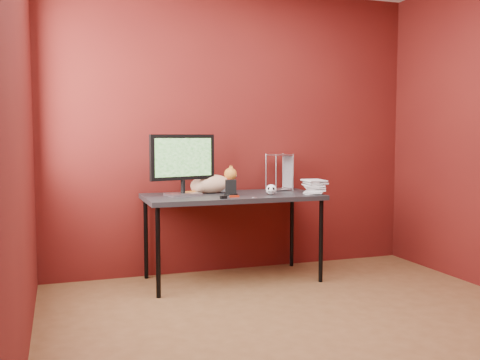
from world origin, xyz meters
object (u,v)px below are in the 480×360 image
object	(u,v)px
desk	(232,200)
monitor	(183,162)
speaker	(231,188)
skull_mug	(271,189)
book_stack	(305,116)
cat	(212,184)

from	to	relation	value
desk	monitor	distance (m)	0.54
monitor	speaker	xyz separation A→B (m)	(0.38, -0.13, -0.23)
desk	skull_mug	xyz separation A→B (m)	(0.30, -0.14, 0.10)
desk	book_stack	size ratio (longest dim) A/B	1.12
monitor	speaker	distance (m)	0.46
desk	cat	bearing A→B (deg)	130.28
monitor	book_stack	distance (m)	1.13
cat	book_stack	size ratio (longest dim) A/B	0.39
skull_mug	book_stack	size ratio (longest dim) A/B	0.07
skull_mug	speaker	world-z (taller)	speaker
cat	speaker	xyz separation A→B (m)	(0.10, -0.24, -0.02)
cat	skull_mug	size ratio (longest dim) A/B	5.22
cat	desk	bearing A→B (deg)	-46.95
book_stack	cat	bearing A→B (deg)	160.00
cat	skull_mug	world-z (taller)	cat
desk	monitor	size ratio (longest dim) A/B	2.58
cat	skull_mug	bearing A→B (deg)	-31.52
cat	speaker	world-z (taller)	cat
monitor	skull_mug	distance (m)	0.79
monitor	speaker	bearing A→B (deg)	-33.69
skull_mug	speaker	xyz separation A→B (m)	(-0.34, 0.07, 0.02)
monitor	cat	world-z (taller)	monitor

